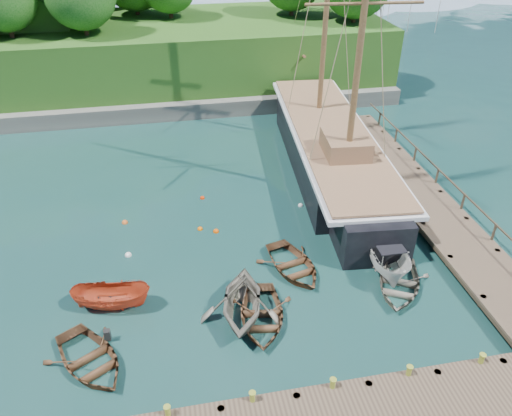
# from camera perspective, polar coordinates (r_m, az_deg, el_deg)

# --- Properties ---
(ground) EXTENTS (160.00, 160.00, 0.00)m
(ground) POSITION_cam_1_polar(r_m,az_deg,el_deg) (23.04, -0.29, -11.46)
(ground) COLOR #143B36
(ground) RESTS_ON ground
(dock_east) EXTENTS (3.20, 24.00, 1.10)m
(dock_east) POSITION_cam_1_polar(r_m,az_deg,el_deg) (31.50, 18.23, 1.34)
(dock_east) COLOR #443528
(dock_east) RESTS_ON ground
(bollard_1) EXTENTS (0.26, 0.26, 0.45)m
(bollard_1) POSITION_cam_1_polar(r_m,az_deg,el_deg) (19.68, -0.41, -22.15)
(bollard_1) COLOR olive
(bollard_1) RESTS_ON ground
(bollard_2) EXTENTS (0.26, 0.26, 0.45)m
(bollard_2) POSITION_cam_1_polar(r_m,az_deg,el_deg) (20.20, 8.56, -20.60)
(bollard_2) COLOR olive
(bollard_2) RESTS_ON ground
(bollard_3) EXTENTS (0.26, 0.26, 0.45)m
(bollard_3) POSITION_cam_1_polar(r_m,az_deg,el_deg) (21.15, 16.72, -18.76)
(bollard_3) COLOR olive
(bollard_3) RESTS_ON ground
(bollard_4) EXTENTS (0.26, 0.26, 0.45)m
(bollard_4) POSITION_cam_1_polar(r_m,az_deg,el_deg) (22.45, 23.90, -16.80)
(bollard_4) COLOR olive
(bollard_4) RESTS_ON ground
(rowboat_0) EXTENTS (4.57, 4.96, 0.84)m
(rowboat_0) POSITION_cam_1_polar(r_m,az_deg,el_deg) (21.93, -18.32, -16.70)
(rowboat_0) COLOR #52341F
(rowboat_0) RESTS_ON ground
(rowboat_1) EXTENTS (4.53, 4.97, 2.24)m
(rowboat_1) POSITION_cam_1_polar(r_m,az_deg,el_deg) (22.71, -1.59, -12.29)
(rowboat_1) COLOR slate
(rowboat_1) RESTS_ON ground
(rowboat_2) EXTENTS (3.53, 4.48, 0.84)m
(rowboat_2) POSITION_cam_1_polar(r_m,az_deg,el_deg) (22.53, 0.60, -12.75)
(rowboat_2) COLOR brown
(rowboat_2) RESTS_ON ground
(rowboat_3) EXTENTS (4.41, 4.88, 0.83)m
(rowboat_3) POSITION_cam_1_polar(r_m,az_deg,el_deg) (24.97, 15.88, -8.81)
(rowboat_3) COLOR slate
(rowboat_3) RESTS_ON ground
(rowboat_4) EXTENTS (3.79, 4.59, 0.83)m
(rowboat_4) POSITION_cam_1_polar(r_m,az_deg,el_deg) (25.11, 4.23, -7.07)
(rowboat_4) COLOR #56351F
(rowboat_4) RESTS_ON ground
(motorboat_orange) EXTENTS (3.79, 2.00, 1.39)m
(motorboat_orange) POSITION_cam_1_polar(r_m,az_deg,el_deg) (24.02, -15.98, -10.82)
(motorboat_orange) COLOR #C14120
(motorboat_orange) RESTS_ON ground
(cabin_boat_white) EXTENTS (2.54, 4.96, 1.83)m
(cabin_boat_white) POSITION_cam_1_polar(r_m,az_deg,el_deg) (26.01, 14.47, -6.59)
(cabin_boat_white) COLOR silver
(cabin_boat_white) RESTS_ON ground
(schooner) EXTENTS (6.79, 27.80, 20.42)m
(schooner) POSITION_cam_1_polar(r_m,az_deg,el_deg) (33.86, 8.46, 6.39)
(schooner) COLOR black
(schooner) RESTS_ON ground
(mooring_buoy_0) EXTENTS (0.35, 0.35, 0.35)m
(mooring_buoy_0) POSITION_cam_1_polar(r_m,az_deg,el_deg) (26.76, -14.39, -5.29)
(mooring_buoy_0) COLOR white
(mooring_buoy_0) RESTS_ON ground
(mooring_buoy_1) EXTENTS (0.30, 0.30, 0.30)m
(mooring_buoy_1) POSITION_cam_1_polar(r_m,az_deg,el_deg) (27.96, -6.41, -2.45)
(mooring_buoy_1) COLOR #F76B02
(mooring_buoy_1) RESTS_ON ground
(mooring_buoy_2) EXTENTS (0.33, 0.33, 0.33)m
(mooring_buoy_2) POSITION_cam_1_polar(r_m,az_deg,el_deg) (27.68, -4.59, -2.73)
(mooring_buoy_2) COLOR #DE4C00
(mooring_buoy_2) RESTS_ON ground
(mooring_buoy_3) EXTENTS (0.30, 0.30, 0.30)m
(mooring_buoy_3) POSITION_cam_1_polar(r_m,az_deg,el_deg) (29.90, 5.11, 0.24)
(mooring_buoy_3) COLOR white
(mooring_buoy_3) RESTS_ON ground
(mooring_buoy_4) EXTENTS (0.34, 0.34, 0.34)m
(mooring_buoy_4) POSITION_cam_1_polar(r_m,az_deg,el_deg) (29.25, -14.75, -1.67)
(mooring_buoy_4) COLOR #D55B1F
(mooring_buoy_4) RESTS_ON ground
(mooring_buoy_5) EXTENTS (0.28, 0.28, 0.28)m
(mooring_buoy_5) POSITION_cam_1_polar(r_m,az_deg,el_deg) (30.66, -6.15, 1.10)
(mooring_buoy_5) COLOR red
(mooring_buoy_5) RESTS_ON ground
(headland) EXTENTS (51.00, 19.31, 12.90)m
(headland) POSITION_cam_1_polar(r_m,az_deg,el_deg) (49.66, -23.35, 18.27)
(headland) COLOR #474744
(headland) RESTS_ON ground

